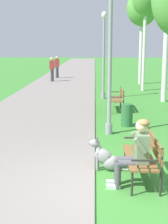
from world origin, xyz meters
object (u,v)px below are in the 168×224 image
park_bench_near (145,154)px  litter_bin (127,115)px  pedestrian_further_distant (57,67)px  dog_grey (106,158)px  park_bench_mid (117,97)px  lamp_post_mid (104,54)px  birch_tree_sixth (142,9)px  pedestrian_distant (52,69)px  lamp_post_near (110,54)px  person_seated_on_near_bench (136,151)px

park_bench_near → litter_bin: 4.26m
pedestrian_further_distant → park_bench_near: bearing=-78.9°
dog_grey → pedestrian_further_distant: 18.83m
park_bench_mid → lamp_post_mid: lamp_post_mid is taller
lamp_post_mid → birch_tree_sixth: 6.97m
dog_grey → pedestrian_distant: 16.55m
dog_grey → lamp_post_near: size_ratio=0.19×
dog_grey → litter_bin: (0.77, 3.78, 0.09)m
person_seated_on_near_bench → dog_grey: bearing=121.6°
birch_tree_sixth → litter_bin: bearing=-99.4°
lamp_post_near → park_bench_mid: bearing=82.5°
park_bench_mid → person_seated_on_near_bench: person_seated_on_near_bench is taller
litter_bin → pedestrian_distant: size_ratio=0.42×
park_bench_near → litter_bin: park_bench_near is taller
park_bench_mid → dog_grey: bearing=-95.7°
dog_grey → pedestrian_further_distant: pedestrian_further_distant is taller
park_bench_near → person_seated_on_near_bench: (-0.21, -0.32, 0.17)m
litter_bin → dog_grey: bearing=-101.5°
pedestrian_distant → pedestrian_further_distant: (0.08, 2.33, 0.00)m
lamp_post_near → birch_tree_sixth: birch_tree_sixth is taller
birch_tree_sixth → pedestrian_distant: birch_tree_sixth is taller
pedestrian_distant → pedestrian_further_distant: same height
park_bench_mid → lamp_post_near: lamp_post_near is taller
park_bench_mid → litter_bin: park_bench_mid is taller
lamp_post_near → pedestrian_further_distant: lamp_post_near is taller
park_bench_mid → birch_tree_sixth: birch_tree_sixth is taller
birch_tree_sixth → pedestrian_distant: 7.02m
park_bench_near → lamp_post_mid: 9.82m
litter_bin → lamp_post_mid: bearing=96.4°
park_bench_near → lamp_post_near: 3.78m
park_bench_near → birch_tree_sixth: 16.31m
person_seated_on_near_bench → lamp_post_near: (-0.32, 3.62, 1.58)m
person_seated_on_near_bench → lamp_post_mid: (-0.33, 10.00, 1.38)m
dog_grey → park_bench_near: bearing=-34.6°
person_seated_on_near_bench → lamp_post_near: lamp_post_near is taller
pedestrian_further_distant → park_bench_mid: bearing=-73.3°
dog_grey → lamp_post_near: lamp_post_near is taller
park_bench_near → pedestrian_further_distant: 19.42m
park_bench_mid → pedestrian_further_distant: pedestrian_further_distant is taller
park_bench_mid → pedestrian_distant: bearing=110.8°
lamp_post_mid → birch_tree_sixth: size_ratio=0.68×
dog_grey → litter_bin: dog_grey is taller
litter_bin → birch_tree_sixth: bearing=80.6°
person_seated_on_near_bench → pedestrian_further_distant: pedestrian_further_distant is taller
pedestrian_distant → dog_grey: bearing=-79.1°
lamp_post_near → lamp_post_mid: (-0.01, 6.38, -0.21)m
lamp_post_near → pedestrian_further_distant: (-3.23, 15.75, -1.42)m
dog_grey → lamp_post_near: 3.47m
park_bench_near → dog_grey: size_ratio=1.80×
dog_grey → lamp_post_mid: (0.16, 9.20, 1.80)m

